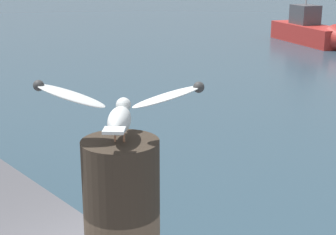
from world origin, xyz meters
name	(u,v)px	position (x,y,z in m)	size (l,w,h in m)	color
seagull	(119,110)	(-0.10, -0.60, 2.94)	(0.52, 0.55, 0.25)	tan
boat_red	(316,33)	(-12.10, 17.97, 0.51)	(5.32, 3.02, 4.25)	#B72D28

